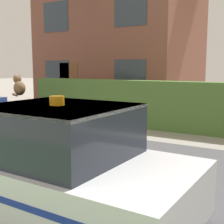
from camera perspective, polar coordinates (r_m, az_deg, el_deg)
name	(u,v)px	position (r m, az deg, el deg)	size (l,w,h in m)	color
road_strip	(55,170)	(6.02, -10.36, -10.37)	(28.00, 6.10, 0.01)	#4C4C51
garden_hedge	(189,107)	(9.41, 13.88, 0.87)	(11.55, 0.57, 1.49)	#4C7233
police_car	(48,164)	(4.15, -11.57, -9.27)	(3.98, 1.78, 1.55)	black
cat	(19,87)	(4.06, -16.66, 4.44)	(0.25, 0.26, 0.26)	brown
house_left	(122,26)	(15.69, 1.92, 15.49)	(7.12, 5.66, 7.65)	brown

